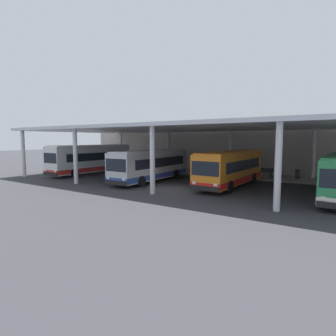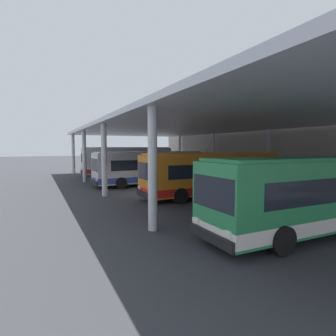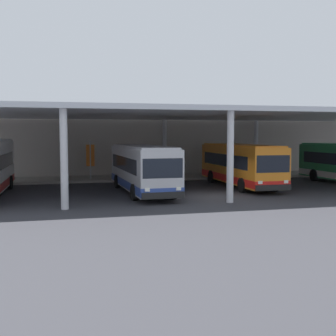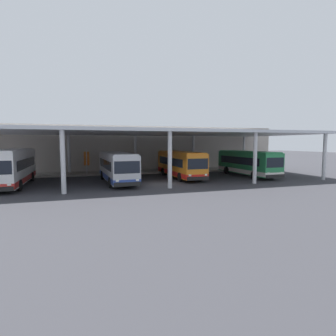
{
  "view_description": "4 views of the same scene",
  "coord_description": "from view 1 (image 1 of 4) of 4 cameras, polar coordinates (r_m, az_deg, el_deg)",
  "views": [
    {
      "loc": [
        13.0,
        -19.56,
        4.23
      ],
      "look_at": [
        -2.66,
        3.58,
        1.38
      ],
      "focal_mm": 29.8,
      "sensor_mm": 36.0,
      "label": 1
    },
    {
      "loc": [
        20.07,
        -6.93,
        3.57
      ],
      "look_at": [
        -4.21,
        4.65,
        1.54
      ],
      "focal_mm": 29.52,
      "sensor_mm": 36.0,
      "label": 2
    },
    {
      "loc": [
        -9.4,
        -25.43,
        3.94
      ],
      "look_at": [
        -2.06,
        3.96,
        1.54
      ],
      "focal_mm": 45.95,
      "sensor_mm": 36.0,
      "label": 3
    },
    {
      "loc": [
        -8.04,
        -26.49,
        4.2
      ],
      "look_at": [
        1.76,
        3.43,
        1.32
      ],
      "focal_mm": 29.35,
      "sensor_mm": 36.0,
      "label": 4
    }
  ],
  "objects": [
    {
      "name": "banner_sign",
      "position": [
        36.55,
        0.81,
        2.3
      ],
      "size": [
        0.7,
        0.12,
        3.2
      ],
      "color": "#B2B2B7",
      "rests_on": "platform_kerb"
    },
    {
      "name": "station_building_facade",
      "position": [
        36.94,
        13.51,
        4.35
      ],
      "size": [
        48.0,
        1.6,
        6.77
      ],
      "primitive_type": "cube",
      "color": "#ADA399",
      "rests_on": "ground"
    },
    {
      "name": "platform_kerb",
      "position": [
        34.15,
        11.46,
        -1.25
      ],
      "size": [
        42.0,
        4.5,
        0.18
      ],
      "primitive_type": "cube",
      "color": "gray",
      "rests_on": "ground"
    },
    {
      "name": "bench_waiting",
      "position": [
        32.66,
        19.13,
        -0.77
      ],
      "size": [
        1.8,
        0.45,
        0.92
      ],
      "color": "#383D47",
      "rests_on": "platform_kerb"
    },
    {
      "name": "trash_bin",
      "position": [
        31.57,
        24.98,
        -1.18
      ],
      "size": [
        0.52,
        0.52,
        0.98
      ],
      "color": "#33383D",
      "rests_on": "platform_kerb"
    },
    {
      "name": "bus_middle_bay",
      "position": [
        25.89,
        12.69,
        -0.02
      ],
      "size": [
        2.74,
        10.53,
        3.17
      ],
      "color": "orange",
      "rests_on": "ground"
    },
    {
      "name": "bus_second_bay",
      "position": [
        28.23,
        -3.48,
        0.59
      ],
      "size": [
        2.99,
        10.61,
        3.17
      ],
      "color": "#B7B7BC",
      "rests_on": "ground"
    },
    {
      "name": "bus_nearest_bay",
      "position": [
        35.83,
        -15.41,
        1.79
      ],
      "size": [
        2.79,
        11.35,
        3.57
      ],
      "color": "white",
      "rests_on": "ground"
    },
    {
      "name": "ground_plane",
      "position": [
        23.87,
        0.47,
        -4.38
      ],
      "size": [
        200.0,
        200.0,
        0.0
      ],
      "primitive_type": "plane",
      "color": "#333338"
    },
    {
      "name": "canopy_shelter",
      "position": [
        28.25,
        6.73,
        7.94
      ],
      "size": [
        40.0,
        17.0,
        5.55
      ],
      "color": "silver",
      "rests_on": "ground"
    }
  ]
}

